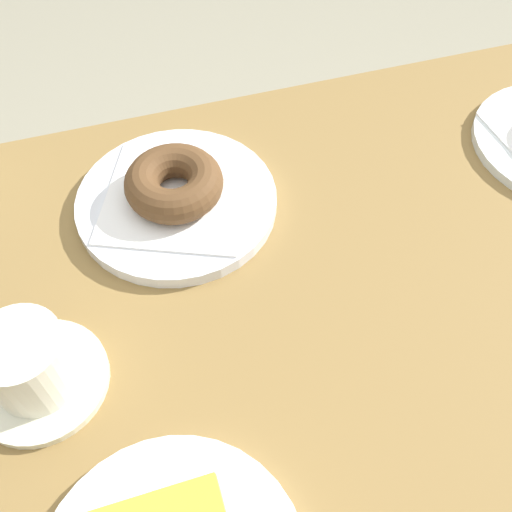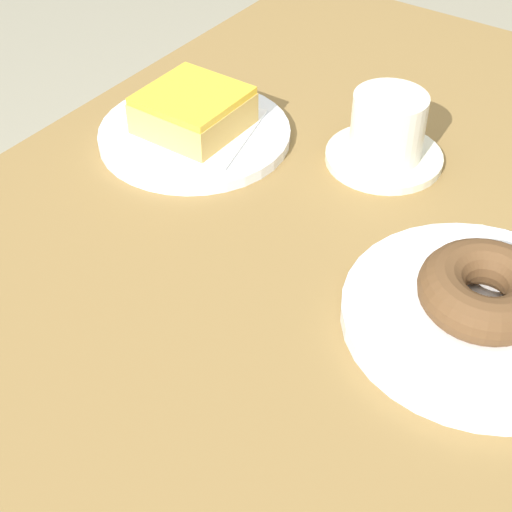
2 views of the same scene
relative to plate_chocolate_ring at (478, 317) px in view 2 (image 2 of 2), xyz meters
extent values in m
cube|color=olive|center=(0.06, -0.17, -0.03)|extent=(1.19, 0.68, 0.05)
cylinder|color=olive|center=(-0.45, -0.42, -0.41)|extent=(0.06, 0.06, 0.71)
cylinder|color=silver|center=(0.00, 0.00, 0.00)|extent=(0.22, 0.22, 0.02)
cube|color=white|center=(0.00, 0.00, 0.01)|extent=(0.20, 0.20, 0.00)
torus|color=brown|center=(0.00, 0.00, 0.03)|extent=(0.11, 0.11, 0.04)
cylinder|color=white|center=(-0.08, -0.36, 0.00)|extent=(0.21, 0.21, 0.01)
cube|color=white|center=(-0.08, -0.36, 0.01)|extent=(0.15, 0.15, 0.00)
cube|color=tan|center=(-0.08, -0.36, 0.02)|extent=(0.10, 0.10, 0.03)
cube|color=yellow|center=(-0.08, -0.36, 0.05)|extent=(0.10, 0.10, 0.01)
cylinder|color=tan|center=(-0.08, -0.36, 0.05)|extent=(0.02, 0.02, 0.00)
cylinder|color=beige|center=(-0.16, -0.17, 0.00)|extent=(0.12, 0.12, 0.01)
cylinder|color=silver|center=(-0.16, -0.17, 0.03)|extent=(0.08, 0.08, 0.07)
cylinder|color=black|center=(-0.16, -0.17, 0.06)|extent=(0.07, 0.07, 0.00)
camera|label=1|loc=(-0.04, -0.44, 0.48)|focal=40.24mm
camera|label=2|loc=(0.46, 0.10, 0.45)|focal=54.40mm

